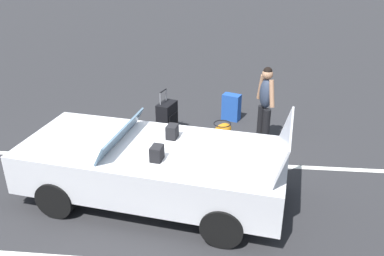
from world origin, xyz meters
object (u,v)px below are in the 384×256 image
at_px(convertible_car, 142,165).
at_px(traveler_person, 265,103).
at_px(suitcase_medium_bright, 231,107).
at_px(suitcase_large_black, 167,119).
at_px(duffel_bag, 222,131).

relative_size(convertible_car, traveler_person, 2.64).
bearing_deg(suitcase_medium_bright, convertible_car, 178.13).
relative_size(suitcase_large_black, suitcase_medium_bright, 1.63).
height_order(suitcase_large_black, traveler_person, traveler_person).
bearing_deg(suitcase_large_black, suitcase_medium_bright, 54.48).
height_order(convertible_car, suitcase_medium_bright, convertible_car).
distance_m(convertible_car, duffel_bag, 2.61).
bearing_deg(suitcase_medium_bright, duffel_bag, -168.96).
height_order(suitcase_large_black, suitcase_medium_bright, suitcase_large_black).
relative_size(suitcase_medium_bright, duffel_bag, 0.88).
relative_size(suitcase_medium_bright, traveler_person, 0.38).
relative_size(convertible_car, suitcase_large_black, 4.32).
xyz_separation_m(suitcase_large_black, suitcase_medium_bright, (-1.36, -0.96, -0.06)).
bearing_deg(convertible_car, suitcase_large_black, -82.09).
bearing_deg(suitcase_large_black, traveler_person, 11.53).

